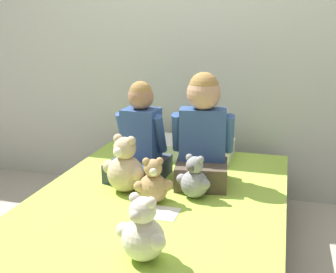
% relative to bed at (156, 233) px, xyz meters
% --- Properties ---
extents(ground_plane, '(14.00, 14.00, 0.00)m').
position_rel_bed_xyz_m(ground_plane, '(0.00, 0.00, -0.18)').
color(ground_plane, '#B2A899').
extents(wall_behind_bed, '(8.00, 0.06, 2.50)m').
position_rel_bed_xyz_m(wall_behind_bed, '(0.00, 1.09, 1.07)').
color(wall_behind_bed, beige).
rests_on(wall_behind_bed, ground_plane).
extents(bed, '(1.33, 1.91, 0.37)m').
position_rel_bed_xyz_m(bed, '(0.00, 0.00, 0.00)').
color(bed, '#473828').
rests_on(bed, ground_plane).
extents(child_on_left, '(0.33, 0.36, 0.57)m').
position_rel_bed_xyz_m(child_on_left, '(-0.19, 0.32, 0.41)').
color(child_on_left, '#384251').
rests_on(child_on_left, bed).
extents(child_on_right, '(0.36, 0.34, 0.63)m').
position_rel_bed_xyz_m(child_on_right, '(0.18, 0.32, 0.48)').
color(child_on_right, brown).
rests_on(child_on_right, bed).
extents(teddy_bear_held_by_left_child, '(0.26, 0.20, 0.32)m').
position_rel_bed_xyz_m(teddy_bear_held_by_left_child, '(-0.20, 0.08, 0.32)').
color(teddy_bear_held_by_left_child, '#D1B78E').
rests_on(teddy_bear_held_by_left_child, bed).
extents(teddy_bear_held_by_right_child, '(0.19, 0.15, 0.23)m').
position_rel_bed_xyz_m(teddy_bear_held_by_right_child, '(0.18, 0.10, 0.28)').
color(teddy_bear_held_by_right_child, '#939399').
rests_on(teddy_bear_held_by_right_child, bed).
extents(teddy_bear_between_children, '(0.19, 0.15, 0.24)m').
position_rel_bed_xyz_m(teddy_bear_between_children, '(-0.01, -0.02, 0.29)').
color(teddy_bear_between_children, tan).
rests_on(teddy_bear_between_children, bed).
extents(teddy_bear_at_foot_of_bed, '(0.22, 0.17, 0.27)m').
position_rel_bed_xyz_m(teddy_bear_at_foot_of_bed, '(0.12, -0.54, 0.30)').
color(teddy_bear_at_foot_of_bed, silver).
rests_on(teddy_bear_at_foot_of_bed, bed).
extents(pillow_at_headboard, '(0.59, 0.32, 0.11)m').
position_rel_bed_xyz_m(pillow_at_headboard, '(0.00, 0.76, 0.24)').
color(pillow_at_headboard, silver).
rests_on(pillow_at_headboard, bed).
extents(sign_card, '(0.21, 0.15, 0.00)m').
position_rel_bed_xyz_m(sign_card, '(0.05, -0.14, 0.19)').
color(sign_card, white).
rests_on(sign_card, bed).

